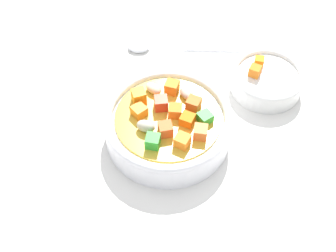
# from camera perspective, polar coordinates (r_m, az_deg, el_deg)

# --- Properties ---
(ground_plane) EXTENTS (1.40, 1.40, 0.02)m
(ground_plane) POSITION_cam_1_polar(r_m,az_deg,el_deg) (0.61, 0.00, -1.86)
(ground_plane) COLOR silver
(soup_bowl_main) EXTENTS (0.17, 0.17, 0.06)m
(soup_bowl_main) POSITION_cam_1_polar(r_m,az_deg,el_deg) (0.59, 0.01, 0.22)
(soup_bowl_main) COLOR white
(soup_bowl_main) RESTS_ON ground_plane
(spoon) EXTENTS (0.04, 0.23, 0.01)m
(spoon) POSITION_cam_1_polar(r_m,az_deg,el_deg) (0.72, 1.16, 10.07)
(spoon) COLOR silver
(spoon) RESTS_ON ground_plane
(side_bowl_small) EXTENTS (0.11, 0.11, 0.04)m
(side_bowl_small) POSITION_cam_1_polar(r_m,az_deg,el_deg) (0.67, 12.65, 5.88)
(side_bowl_small) COLOR white
(side_bowl_small) RESTS_ON ground_plane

